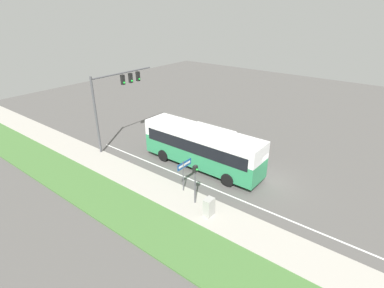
{
  "coord_description": "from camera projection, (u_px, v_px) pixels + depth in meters",
  "views": [
    {
      "loc": [
        -19.49,
        -8.13,
        12.47
      ],
      "look_at": [
        -1.47,
        5.94,
        1.87
      ],
      "focal_mm": 28.0,
      "sensor_mm": 36.0,
      "label": 1
    }
  ],
  "objects": [
    {
      "name": "pedestrian_signal",
      "position": [
        195.0,
        178.0,
        19.85
      ],
      "size": [
        0.28,
        0.34,
        2.99
      ],
      "color": "#4C4C51",
      "rests_on": "ground_plane"
    },
    {
      "name": "sidewalk",
      "position": [
        220.0,
        218.0,
        19.26
      ],
      "size": [
        2.8,
        80.0,
        0.12
      ],
      "color": "#ADA89E",
      "rests_on": "ground_plane"
    },
    {
      "name": "lane_divider_near",
      "position": [
        240.0,
        200.0,
        21.14
      ],
      "size": [
        0.14,
        30.0,
        0.01
      ],
      "color": "silver",
      "rests_on": "ground_plane"
    },
    {
      "name": "signal_gantry",
      "position": [
        115.0,
        93.0,
        27.32
      ],
      "size": [
        6.96,
        0.41,
        7.11
      ],
      "color": "#4C4C51",
      "rests_on": "ground_plane"
    },
    {
      "name": "street_sign",
      "position": [
        184.0,
        170.0,
        21.38
      ],
      "size": [
        1.49,
        0.08,
        2.49
      ],
      "color": "#4C4C51",
      "rests_on": "ground_plane"
    },
    {
      "name": "grass_verge",
      "position": [
        189.0,
        246.0,
        16.98
      ],
      "size": [
        3.6,
        80.0,
        0.1
      ],
      "color": "#477538",
      "rests_on": "ground_plane"
    },
    {
      "name": "utility_cabinet",
      "position": [
        209.0,
        207.0,
        19.18
      ],
      "size": [
        0.7,
        0.51,
        1.23
      ],
      "color": "#A8A8A3",
      "rests_on": "sidewalk"
    },
    {
      "name": "bus",
      "position": [
        202.0,
        146.0,
        24.61
      ],
      "size": [
        2.63,
        10.63,
        3.64
      ],
      "color": "#2D8956",
      "rests_on": "ground_plane"
    },
    {
      "name": "ground_plane",
      "position": [
        262.0,
        179.0,
        23.72
      ],
      "size": [
        80.0,
        80.0,
        0.0
      ],
      "primitive_type": "plane",
      "color": "#565451"
    }
  ]
}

